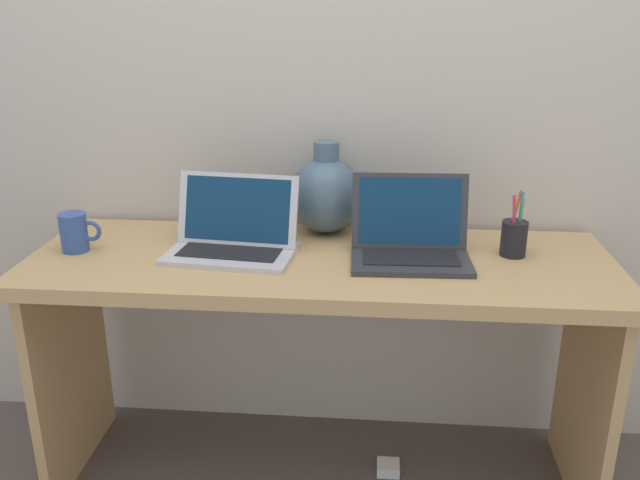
{
  "coord_description": "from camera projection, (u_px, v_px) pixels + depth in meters",
  "views": [
    {
      "loc": [
        0.15,
        -1.7,
        1.39
      ],
      "look_at": [
        0.0,
        0.0,
        0.78
      ],
      "focal_mm": 37.33,
      "sensor_mm": 36.0,
      "label": 1
    }
  ],
  "objects": [
    {
      "name": "back_wall",
      "position": [
        329.0,
        69.0,
        1.97
      ],
      "size": [
        4.4,
        0.04,
        2.4
      ],
      "primitive_type": "cube",
      "color": "beige",
      "rests_on": "ground"
    },
    {
      "name": "desk",
      "position": [
        320.0,
        306.0,
        1.88
      ],
      "size": [
        1.61,
        0.55,
        0.73
      ],
      "color": "tan",
      "rests_on": "ground"
    },
    {
      "name": "ground_plane",
      "position": [
        320.0,
        474.0,
        2.07
      ],
      "size": [
        6.0,
        6.0,
        0.0
      ],
      "primitive_type": "plane",
      "color": "#564C47"
    },
    {
      "name": "laptop_right",
      "position": [
        410.0,
        237.0,
        1.81
      ],
      "size": [
        0.33,
        0.24,
        0.22
      ],
      "color": "#333338",
      "rests_on": "desk"
    },
    {
      "name": "laptop_left",
      "position": [
        234.0,
        233.0,
        1.85
      ],
      "size": [
        0.37,
        0.25,
        0.21
      ],
      "color": "silver",
      "rests_on": "desk"
    },
    {
      "name": "green_vase",
      "position": [
        326.0,
        194.0,
        1.99
      ],
      "size": [
        0.21,
        0.21,
        0.28
      ],
      "color": "slate",
      "rests_on": "desk"
    },
    {
      "name": "pen_cup",
      "position": [
        514.0,
        237.0,
        1.83
      ],
      "size": [
        0.07,
        0.07,
        0.18
      ],
      "color": "black",
      "rests_on": "desk"
    },
    {
      "name": "power_brick",
      "position": [
        388.0,
        468.0,
        2.08
      ],
      "size": [
        0.07,
        0.07,
        0.03
      ],
      "primitive_type": "cube",
      "color": "white",
      "rests_on": "ground"
    },
    {
      "name": "coffee_mug",
      "position": [
        75.0,
        232.0,
        1.86
      ],
      "size": [
        0.12,
        0.08,
        0.11
      ],
      "color": "#335199",
      "rests_on": "desk"
    }
  ]
}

